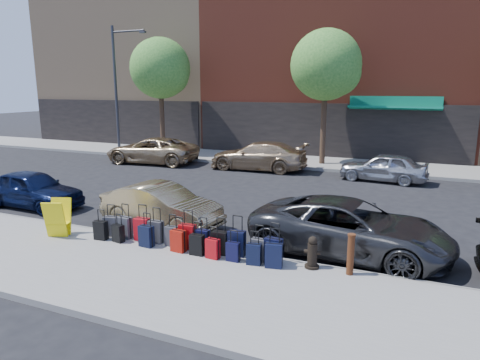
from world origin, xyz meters
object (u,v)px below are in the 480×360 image
at_px(fire_hydrant, 312,253).
at_px(car_near_1, 161,206).
at_px(suitcase_front_5, 187,236).
at_px(car_far_0, 152,150).
at_px(tree_left, 162,70).
at_px(bollard, 351,254).
at_px(display_rack, 58,218).
at_px(tree_center, 328,67).
at_px(streetlight, 118,82).
at_px(car_near_0, 32,189).
at_px(car_far_2, 383,167).
at_px(car_far_1, 258,156).
at_px(car_near_2, 350,228).

relative_size(fire_hydrant, car_near_1, 0.19).
height_order(suitcase_front_5, car_far_0, car_far_0).
distance_m(tree_left, suitcase_front_5, 18.06).
relative_size(bollard, display_rack, 0.91).
height_order(suitcase_front_5, fire_hydrant, suitcase_front_5).
height_order(tree_center, fire_hydrant, tree_center).
xyz_separation_m(tree_left, streetlight, (-2.94, -0.70, -0.75)).
bearing_deg(tree_center, tree_left, 180.00).
relative_size(tree_center, streetlight, 0.91).
xyz_separation_m(suitcase_front_5, car_near_0, (-7.54, 1.73, 0.20)).
bearing_deg(car_near_0, tree_center, -31.14).
distance_m(streetlight, car_far_2, 17.41).
height_order(display_rack, car_near_0, car_near_0).
bearing_deg(car_far_1, bollard, 27.73).
distance_m(tree_left, car_far_0, 5.61).
relative_size(bollard, car_near_0, 0.24).
height_order(bollard, display_rack, display_rack).
xyz_separation_m(tree_left, car_far_1, (7.45, -2.48, -4.66)).
height_order(fire_hydrant, car_far_0, car_far_0).
xyz_separation_m(streetlight, bollard, (17.07, -13.57, -4.01)).
bearing_deg(car_near_0, car_near_1, -88.23).
xyz_separation_m(tree_center, car_far_0, (-9.49, -2.95, -4.67)).
distance_m(streetlight, car_far_0, 6.00).
distance_m(tree_center, streetlight, 13.48).
distance_m(fire_hydrant, bollard, 0.90).
bearing_deg(suitcase_front_5, streetlight, 131.32).
distance_m(tree_center, suitcase_front_5, 15.13).
xyz_separation_m(suitcase_front_5, display_rack, (-3.90, -0.61, 0.20)).
height_order(car_near_0, car_near_1, car_near_0).
relative_size(tree_left, bollard, 7.48).
xyz_separation_m(streetlight, display_rack, (8.92, -14.20, -3.99)).
distance_m(car_near_0, car_near_1, 5.60).
height_order(fire_hydrant, car_near_1, car_near_1).
height_order(fire_hydrant, car_near_0, car_near_0).
xyz_separation_m(suitcase_front_5, car_far_1, (-2.43, 11.82, 0.28)).
bearing_deg(tree_center, car_near_0, -123.03).
relative_size(tree_left, car_far_2, 1.83).
height_order(car_near_0, car_far_0, car_far_0).
distance_m(fire_hydrant, car_far_0, 16.65).
distance_m(streetlight, suitcase_front_5, 19.15).
relative_size(tree_center, car_far_0, 1.35).
bearing_deg(car_far_0, tree_center, 102.05).
relative_size(bollard, car_far_2, 0.24).
bearing_deg(fire_hydrant, car_near_2, 66.02).
distance_m(tree_center, car_near_0, 15.70).
bearing_deg(tree_center, car_far_0, -162.74).
bearing_deg(car_far_0, tree_left, -166.39).
relative_size(streetlight, car_far_1, 1.53).
bearing_deg(tree_left, streetlight, -166.61).
xyz_separation_m(streetlight, suitcase_front_5, (12.82, -13.59, -4.18)).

